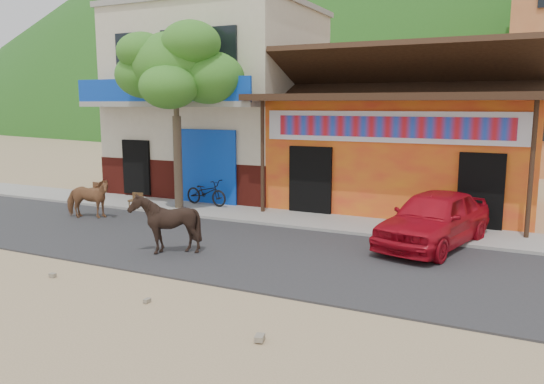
{
  "coord_description": "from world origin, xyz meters",
  "views": [
    {
      "loc": [
        5.69,
        -8.37,
        3.5
      ],
      "look_at": [
        0.18,
        3.0,
        1.4
      ],
      "focal_mm": 35.0,
      "sensor_mm": 36.0,
      "label": 1
    }
  ],
  "objects_px": {
    "tree": "(177,116)",
    "red_car": "(434,218)",
    "scooter": "(206,192)",
    "cafe_chair_right": "(135,194)",
    "cow_tan": "(88,198)",
    "cow_dark": "(165,223)",
    "cafe_chair_left": "(92,183)"
  },
  "relations": [
    {
      "from": "tree",
      "to": "red_car",
      "type": "bearing_deg",
      "value": -6.85
    },
    {
      "from": "cow_tan",
      "to": "cow_dark",
      "type": "relative_size",
      "value": 1.01
    },
    {
      "from": "cow_dark",
      "to": "scooter",
      "type": "xyz_separation_m",
      "value": [
        -2.19,
        5.14,
        -0.2
      ]
    },
    {
      "from": "scooter",
      "to": "cafe_chair_right",
      "type": "relative_size",
      "value": 2.01
    },
    {
      "from": "red_car",
      "to": "cafe_chair_left",
      "type": "bearing_deg",
      "value": -173.0
    },
    {
      "from": "cow_tan",
      "to": "scooter",
      "type": "height_order",
      "value": "cow_tan"
    },
    {
      "from": "red_car",
      "to": "tree",
      "type": "bearing_deg",
      "value": -172.61
    },
    {
      "from": "cow_dark",
      "to": "cafe_chair_left",
      "type": "relative_size",
      "value": 1.67
    },
    {
      "from": "cafe_chair_left",
      "to": "scooter",
      "type": "bearing_deg",
      "value": 12.08
    },
    {
      "from": "cafe_chair_left",
      "to": "cafe_chair_right",
      "type": "height_order",
      "value": "cafe_chair_left"
    },
    {
      "from": "cow_tan",
      "to": "red_car",
      "type": "bearing_deg",
      "value": -104.42
    },
    {
      "from": "cow_tan",
      "to": "scooter",
      "type": "bearing_deg",
      "value": -59.31
    },
    {
      "from": "red_car",
      "to": "cafe_chair_right",
      "type": "relative_size",
      "value": 4.9
    },
    {
      "from": "tree",
      "to": "cafe_chair_left",
      "type": "relative_size",
      "value": 6.97
    },
    {
      "from": "cow_tan",
      "to": "cafe_chair_right",
      "type": "xyz_separation_m",
      "value": [
        0.32,
        1.8,
        -0.12
      ]
    },
    {
      "from": "cafe_chair_right",
      "to": "cow_tan",
      "type": "bearing_deg",
      "value": -111.14
    },
    {
      "from": "tree",
      "to": "red_car",
      "type": "relative_size",
      "value": 1.47
    },
    {
      "from": "red_car",
      "to": "cafe_chair_left",
      "type": "xyz_separation_m",
      "value": [
        -12.73,
        1.62,
        -0.18
      ]
    },
    {
      "from": "cow_tan",
      "to": "cafe_chair_right",
      "type": "relative_size",
      "value": 1.75
    },
    {
      "from": "cow_tan",
      "to": "scooter",
      "type": "xyz_separation_m",
      "value": [
        2.32,
        3.03,
        -0.1
      ]
    },
    {
      "from": "red_car",
      "to": "scooter",
      "type": "height_order",
      "value": "red_car"
    },
    {
      "from": "tree",
      "to": "cow_dark",
      "type": "xyz_separation_m",
      "value": [
        2.79,
        -4.41,
        -2.36
      ]
    },
    {
      "from": "tree",
      "to": "cow_dark",
      "type": "bearing_deg",
      "value": -57.7
    },
    {
      "from": "tree",
      "to": "cafe_chair_right",
      "type": "distance_m",
      "value": 2.98
    },
    {
      "from": "cow_tan",
      "to": "cafe_chair_left",
      "type": "height_order",
      "value": "cow_tan"
    },
    {
      "from": "red_car",
      "to": "cafe_chair_right",
      "type": "distance_m",
      "value": 9.75
    },
    {
      "from": "red_car",
      "to": "scooter",
      "type": "xyz_separation_m",
      "value": [
        -7.73,
        1.72,
        -0.18
      ]
    },
    {
      "from": "cafe_chair_right",
      "to": "scooter",
      "type": "bearing_deg",
      "value": 20.38
    },
    {
      "from": "cafe_chair_left",
      "to": "cow_tan",
      "type": "bearing_deg",
      "value": -36.61
    },
    {
      "from": "tree",
      "to": "cow_dark",
      "type": "distance_m",
      "value": 5.73
    },
    {
      "from": "cow_tan",
      "to": "cow_dark",
      "type": "distance_m",
      "value": 4.98
    },
    {
      "from": "cow_dark",
      "to": "cafe_chair_left",
      "type": "distance_m",
      "value": 8.78
    }
  ]
}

